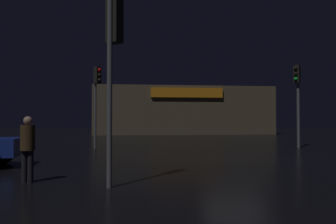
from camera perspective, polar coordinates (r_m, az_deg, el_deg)
ground_plane at (r=14.52m, az=10.68°, el=-7.22°), size 120.00×120.00×0.00m
store_building at (r=40.87m, az=2.18°, el=0.18°), size 19.67×7.28×5.25m
traffic_signal_main at (r=20.65m, az=20.05°, el=3.18°), size 0.43×0.42×4.51m
traffic_signal_opposite at (r=8.20m, az=-8.74°, el=10.38°), size 0.41×0.43×4.20m
traffic_signal_cross_left at (r=19.33m, az=-11.34°, el=3.73°), size 0.42×0.42×4.35m
pedestrian at (r=9.13m, az=-21.59°, el=-4.83°), size 0.43×0.43×1.58m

